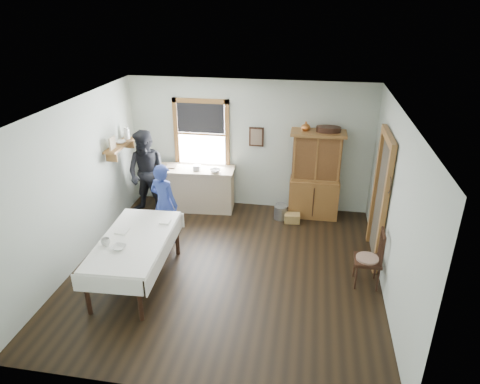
# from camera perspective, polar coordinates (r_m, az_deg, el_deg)

# --- Properties ---
(room) EXTENTS (5.01, 5.01, 2.70)m
(room) POSITION_cam_1_polar(r_m,az_deg,el_deg) (6.60, -2.00, -0.55)
(room) COLOR black
(room) RESTS_ON ground
(window) EXTENTS (1.18, 0.07, 1.48)m
(window) POSITION_cam_1_polar(r_m,az_deg,el_deg) (8.97, -5.17, 8.21)
(window) COLOR white
(window) RESTS_ON room
(doorway) EXTENTS (0.09, 1.14, 2.22)m
(doorway) POSITION_cam_1_polar(r_m,az_deg,el_deg) (7.44, 18.29, -0.43)
(doorway) COLOR #40392D
(doorway) RESTS_ON room
(wall_shelf) EXTENTS (0.24, 1.00, 0.44)m
(wall_shelf) POSITION_cam_1_polar(r_m,az_deg,el_deg) (8.61, -15.63, 6.26)
(wall_shelf) COLOR #955C2E
(wall_shelf) RESTS_ON room
(framed_picture) EXTENTS (0.30, 0.04, 0.40)m
(framed_picture) POSITION_cam_1_polar(r_m,az_deg,el_deg) (8.77, 2.19, 7.34)
(framed_picture) COLOR #361E13
(framed_picture) RESTS_ON room
(rug_beater) EXTENTS (0.01, 0.27, 0.27)m
(rug_beater) POSITION_cam_1_polar(r_m,az_deg,el_deg) (6.72, 19.43, 1.91)
(rug_beater) COLOR black
(rug_beater) RESTS_ON room
(work_counter) EXTENTS (1.64, 0.71, 0.92)m
(work_counter) POSITION_cam_1_polar(r_m,az_deg,el_deg) (9.07, -5.84, 0.45)
(work_counter) COLOR tan
(work_counter) RESTS_ON room
(china_hutch) EXTENTS (1.06, 0.51, 1.80)m
(china_hutch) POSITION_cam_1_polar(r_m,az_deg,el_deg) (8.68, 10.00, 2.22)
(china_hutch) COLOR #955C2E
(china_hutch) RESTS_ON room
(dining_table) EXTENTS (1.13, 2.01, 0.78)m
(dining_table) POSITION_cam_1_polar(r_m,az_deg,el_deg) (6.98, -13.64, -8.80)
(dining_table) COLOR white
(dining_table) RESTS_ON room
(spindle_chair) EXTENTS (0.45, 0.45, 0.96)m
(spindle_chair) POSITION_cam_1_polar(r_m,az_deg,el_deg) (6.97, 16.71, -8.41)
(spindle_chair) COLOR #361E13
(spindle_chair) RESTS_ON room
(pail) EXTENTS (0.29, 0.29, 0.28)m
(pail) POSITION_cam_1_polar(r_m,az_deg,el_deg) (8.78, 5.42, -2.72)
(pail) COLOR gray
(pail) RESTS_ON room
(wicker_basket) EXTENTS (0.32, 0.24, 0.18)m
(wicker_basket) POSITION_cam_1_polar(r_m,az_deg,el_deg) (8.69, 6.95, -3.46)
(wicker_basket) COLOR tan
(wicker_basket) RESTS_ON room
(woman_blue) EXTENTS (0.59, 0.48, 1.41)m
(woman_blue) POSITION_cam_1_polar(r_m,az_deg,el_deg) (7.83, -10.05, -1.92)
(woman_blue) COLOR navy
(woman_blue) RESTS_ON room
(figure_dark) EXTENTS (0.89, 0.74, 1.66)m
(figure_dark) POSITION_cam_1_polar(r_m,az_deg,el_deg) (8.86, -12.19, 1.98)
(figure_dark) COLOR black
(figure_dark) RESTS_ON room
(table_cup_a) EXTENTS (0.14, 0.14, 0.11)m
(table_cup_a) POSITION_cam_1_polar(r_m,az_deg,el_deg) (6.70, -17.48, -6.35)
(table_cup_a) COLOR white
(table_cup_a) RESTS_ON dining_table
(table_cup_b) EXTENTS (0.12, 0.12, 0.09)m
(table_cup_b) POSITION_cam_1_polar(r_m,az_deg,el_deg) (6.67, -17.39, -6.58)
(table_cup_b) COLOR white
(table_cup_b) RESTS_ON dining_table
(table_bowl) EXTENTS (0.24, 0.24, 0.06)m
(table_bowl) POSITION_cam_1_polar(r_m,az_deg,el_deg) (6.56, -15.87, -7.11)
(table_bowl) COLOR white
(table_bowl) RESTS_ON dining_table
(counter_book) EXTENTS (0.21, 0.26, 0.02)m
(counter_book) POSITION_cam_1_polar(r_m,az_deg,el_deg) (9.08, -9.79, 3.45)
(counter_book) COLOR #74604D
(counter_book) RESTS_ON work_counter
(counter_bowl) EXTENTS (0.28, 0.28, 0.07)m
(counter_bowl) POSITION_cam_1_polar(r_m,az_deg,el_deg) (8.65, -3.33, 2.85)
(counter_bowl) COLOR white
(counter_bowl) RESTS_ON work_counter
(shelf_bowl) EXTENTS (0.22, 0.22, 0.05)m
(shelf_bowl) POSITION_cam_1_polar(r_m,az_deg,el_deg) (8.62, -15.61, 6.44)
(shelf_bowl) COLOR white
(shelf_bowl) RESTS_ON wall_shelf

